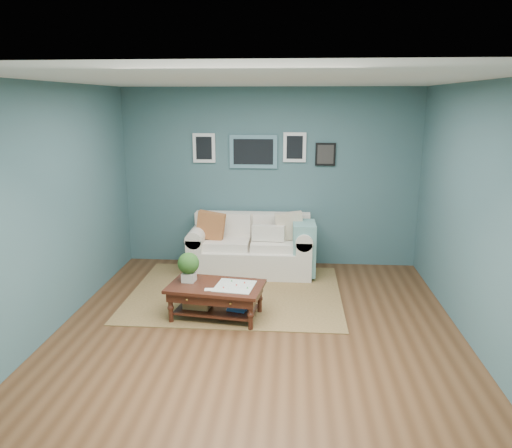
# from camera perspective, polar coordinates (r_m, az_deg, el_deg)

# --- Properties ---
(room_shell) EXTENTS (5.00, 5.02, 2.70)m
(room_shell) POSITION_cam_1_polar(r_m,az_deg,el_deg) (5.25, 0.19, 1.38)
(room_shell) COLOR brown
(room_shell) RESTS_ON ground
(area_rug) EXTENTS (2.76, 2.21, 0.01)m
(area_rug) POSITION_cam_1_polar(r_m,az_deg,el_deg) (6.72, -2.33, -7.87)
(area_rug) COLOR brown
(area_rug) RESTS_ON ground
(loveseat) EXTENTS (1.84, 0.84, 0.95)m
(loveseat) POSITION_cam_1_polar(r_m,az_deg,el_deg) (7.41, 0.04, -2.66)
(loveseat) COLOR white
(loveseat) RESTS_ON ground
(coffee_table) EXTENTS (1.17, 0.78, 0.76)m
(coffee_table) POSITION_cam_1_polar(r_m,az_deg,el_deg) (5.93, -5.13, -7.52)
(coffee_table) COLOR #35130D
(coffee_table) RESTS_ON ground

